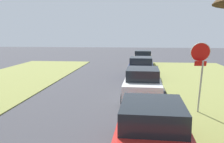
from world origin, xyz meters
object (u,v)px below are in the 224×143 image
(stop_sign_far, at_px, (200,62))
(parked_sedan_red, at_px, (152,132))
(parked_sedan_navy, at_px, (141,68))
(parked_sedan_tan, at_px, (143,59))
(parked_sedan_white, at_px, (143,84))

(stop_sign_far, xyz_separation_m, parked_sedan_red, (-2.15, -4.05, -1.43))
(parked_sedan_navy, xyz_separation_m, parked_sedan_tan, (0.27, 7.13, 0.00))
(parked_sedan_red, relative_size, parked_sedan_tan, 1.00)
(stop_sign_far, xyz_separation_m, parked_sedan_navy, (-2.32, 8.33, -1.43))
(stop_sign_far, xyz_separation_m, parked_sedan_tan, (-2.04, 15.46, -1.43))
(stop_sign_far, bearing_deg, parked_sedan_white, 134.76)
(parked_sedan_white, bearing_deg, parked_sedan_red, -88.75)
(parked_sedan_red, bearing_deg, stop_sign_far, 61.96)
(parked_sedan_red, bearing_deg, parked_sedan_white, 91.25)
(parked_sedan_white, relative_size, parked_sedan_navy, 1.00)
(parked_sedan_tan, bearing_deg, parked_sedan_red, -90.32)
(parked_sedan_white, height_order, parked_sedan_tan, same)
(stop_sign_far, height_order, parked_sedan_white, stop_sign_far)
(parked_sedan_white, xyz_separation_m, parked_sedan_tan, (0.25, 13.14, 0.00))
(parked_sedan_navy, distance_m, parked_sedan_tan, 7.13)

